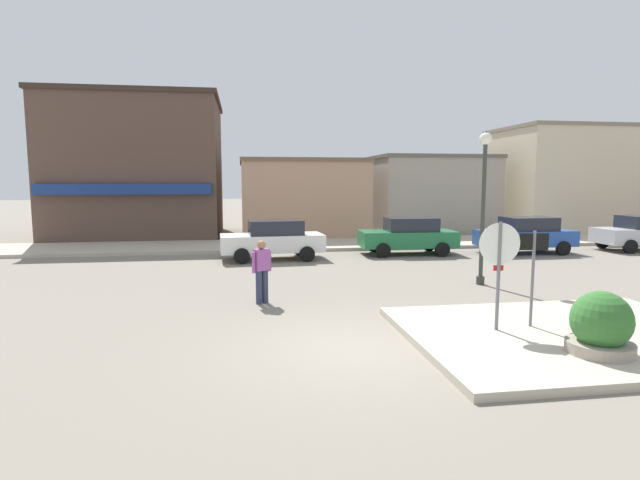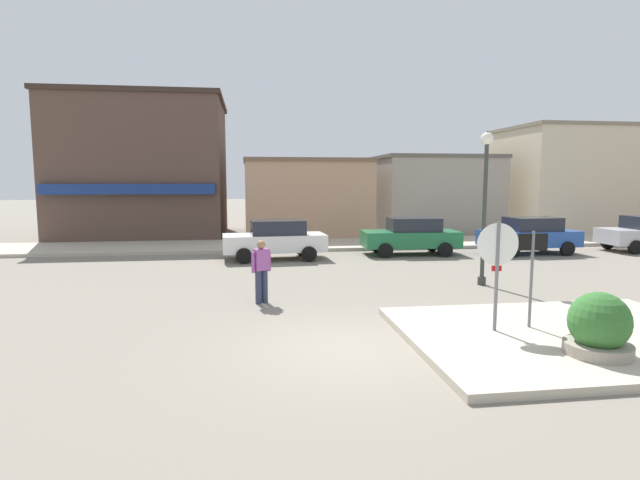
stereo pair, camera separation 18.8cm
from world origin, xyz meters
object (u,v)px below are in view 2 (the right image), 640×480
Objects in this scene: parked_car_nearest at (275,239)px; lamp_post at (485,185)px; pedestrian_crossing_near at (261,269)px; planter at (599,331)px; stop_sign at (497,262)px; one_way_sign at (532,269)px; parked_car_third at (530,235)px; parked_car_second at (411,235)px.

lamp_post is at bearing -44.58° from parked_car_nearest.
planter is at bearing -42.06° from pedestrian_crossing_near.
one_way_sign is at bearing 8.86° from stop_sign.
planter is 13.57m from parked_car_third.
parked_car_nearest is 1.01× the size of parked_car_third.
lamp_post is 1.12× the size of parked_car_second.
pedestrian_crossing_near reaches higher than parked_car_third.
parked_car_third is (6.23, 10.51, -0.52)m from one_way_sign.
one_way_sign is 1.85m from planter.
pedestrian_crossing_near is at bearing 137.94° from planter.
parked_car_second and parked_car_third have the same top height.
parked_car_third is at bearing 31.86° from pedestrian_crossing_near.
one_way_sign is 0.52× the size of parked_car_third.
lamp_post reaches higher than stop_sign.
parked_car_third is 2.52× the size of pedestrian_crossing_near.
lamp_post is at bearing 66.65° from stop_sign.
lamp_post reaches higher than planter.
one_way_sign is 0.51× the size of parked_car_nearest.
parked_car_nearest is 7.16m from pedestrian_crossing_near.
parked_car_third is (4.96, 5.81, -2.15)m from lamp_post.
stop_sign is 0.84m from one_way_sign.
parked_car_second is 1.00× the size of parked_car_third.
parked_car_second is (1.15, 11.01, -0.52)m from one_way_sign.
pedestrian_crossing_near is (-4.49, 3.48, -0.65)m from stop_sign.
pedestrian_crossing_near is (-5.30, 3.35, -0.46)m from one_way_sign.
parked_car_nearest is (-4.85, 12.14, 0.25)m from planter.
stop_sign is 1.88× the size of planter.
lamp_post is at bearing 74.84° from one_way_sign.
pedestrian_crossing_near is at bearing -168.38° from lamp_post.
parked_car_second is 10.01m from pedestrian_crossing_near.
stop_sign is at bearing -171.14° from one_way_sign.
stop_sign reaches higher than parked_car_nearest.
parked_car_second is at bearing 91.10° from lamp_post.
planter is 0.30× the size of parked_car_second.
lamp_post is (1.27, 4.70, 1.63)m from one_way_sign.
parked_car_third is 13.57m from pedestrian_crossing_near.
parked_car_nearest is at bearing -174.70° from parked_car_second.
stop_sign reaches higher than one_way_sign.
stop_sign is 12.78m from parked_car_third.
parked_car_third is at bearing 63.89° from planter.
one_way_sign reaches higher than parked_car_second.
lamp_post is 2.82× the size of pedestrian_crossing_near.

